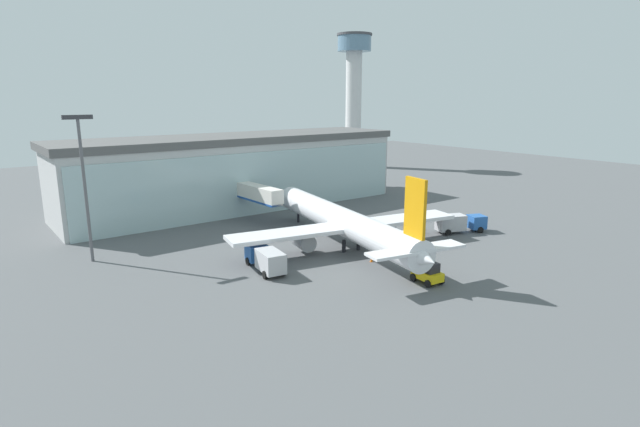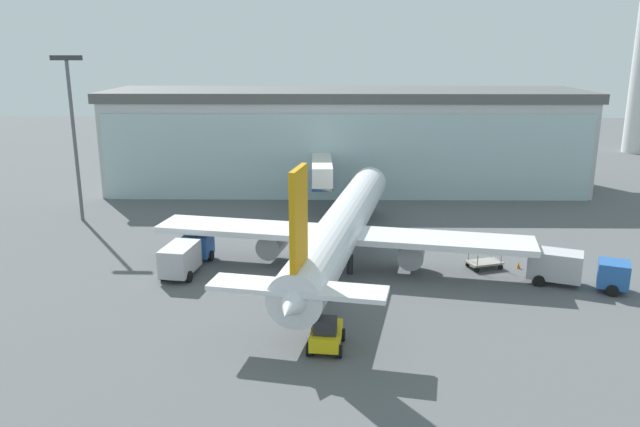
% 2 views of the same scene
% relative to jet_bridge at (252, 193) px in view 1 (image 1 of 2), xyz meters
% --- Properties ---
extents(ground, '(240.00, 240.00, 0.00)m').
position_rel_jet_bridge_xyz_m(ground, '(2.79, -26.88, -4.39)').
color(ground, '#545659').
extents(terminal_building, '(61.04, 16.13, 12.68)m').
position_rel_jet_bridge_xyz_m(terminal_building, '(2.79, 10.32, 1.95)').
color(terminal_building, '#B8B8B8').
rests_on(terminal_building, ground).
extents(jet_bridge, '(2.80, 14.59, 5.76)m').
position_rel_jet_bridge_xyz_m(jet_bridge, '(0.00, 0.00, 0.00)').
color(jet_bridge, silver).
rests_on(jet_bridge, ground).
extents(control_tower, '(9.47, 9.47, 35.77)m').
position_rel_jet_bridge_xyz_m(control_tower, '(53.88, 39.12, 18.21)').
color(control_tower, silver).
rests_on(control_tower, ground).
extents(apron_light_mast, '(3.20, 0.40, 17.19)m').
position_rel_jet_bridge_xyz_m(apron_light_mast, '(-25.55, -7.00, 5.92)').
color(apron_light_mast, '#59595E').
rests_on(apron_light_mast, ground).
extents(airplane, '(31.54, 37.67, 11.26)m').
position_rel_jet_bridge_xyz_m(airplane, '(2.25, -20.33, -1.07)').
color(airplane, silver).
rests_on(airplane, ground).
extents(catering_truck, '(3.32, 7.53, 2.65)m').
position_rel_jet_bridge_xyz_m(catering_truck, '(-10.61, -22.26, -2.93)').
color(catering_truck, '#2659A5').
rests_on(catering_truck, ground).
extents(fuel_truck, '(7.60, 4.71, 2.65)m').
position_rel_jet_bridge_xyz_m(fuel_truck, '(20.21, -24.68, -2.93)').
color(fuel_truck, '#2659A5').
rests_on(fuel_truck, ground).
extents(baggage_cart, '(3.17, 2.42, 1.50)m').
position_rel_jet_bridge_xyz_m(baggage_cart, '(14.26, -20.88, -3.89)').
color(baggage_cart, '#9E998C').
rests_on(baggage_cart, ground).
extents(pushback_tug, '(2.41, 3.35, 2.30)m').
position_rel_jet_bridge_xyz_m(pushback_tug, '(1.23, -35.69, -3.42)').
color(pushback_tug, yellow).
rests_on(pushback_tug, ground).
extents(safety_cone_nose, '(0.36, 0.36, 0.55)m').
position_rel_jet_bridge_xyz_m(safety_cone_nose, '(1.08, -27.03, -4.12)').
color(safety_cone_nose, orange).
rests_on(safety_cone_nose, ground).
extents(safety_cone_wingtip, '(0.36, 0.36, 0.55)m').
position_rel_jet_bridge_xyz_m(safety_cone_wingtip, '(17.15, -20.84, -4.12)').
color(safety_cone_wingtip, orange).
rests_on(safety_cone_wingtip, ground).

